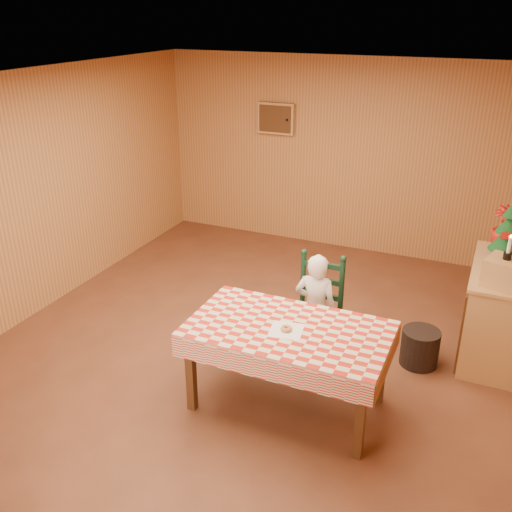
{
  "coord_description": "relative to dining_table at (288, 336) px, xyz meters",
  "views": [
    {
      "loc": [
        2.03,
        -4.42,
        3.18
      ],
      "look_at": [
        0.0,
        0.2,
        0.95
      ],
      "focal_mm": 40.0,
      "sensor_mm": 36.0,
      "label": 1
    }
  ],
  "objects": [
    {
      "name": "candle_set",
      "position": [
        1.55,
        1.17,
        0.56
      ],
      "size": [
        0.07,
        0.07,
        0.22
      ],
      "color": "black",
      "rests_on": "crate"
    },
    {
      "name": "storage_bin",
      "position": [
        0.94,
        1.09,
        -0.51
      ],
      "size": [
        0.46,
        0.46,
        0.36
      ],
      "primitive_type": "cylinder",
      "rotation": [
        0.0,
        0.0,
        0.34
      ],
      "color": "black",
      "rests_on": "ground"
    },
    {
      "name": "cabin_walls",
      "position": [
        -0.66,
        1.17,
        1.14
      ],
      "size": [
        5.1,
        6.05,
        2.65
      ],
      "color": "#B97C43",
      "rests_on": "ground"
    },
    {
      "name": "seated_child",
      "position": [
        -0.0,
        0.73,
        -0.13
      ],
      "size": [
        0.41,
        0.27,
        1.12
      ],
      "primitive_type": "imported",
      "rotation": [
        0.0,
        0.0,
        3.14
      ],
      "color": "white",
      "rests_on": "ground"
    },
    {
      "name": "christmas_tree",
      "position": [
        1.55,
        1.82,
        0.52
      ],
      "size": [
        0.34,
        0.34,
        0.62
      ],
      "color": "#502E15",
      "rests_on": "shelf_unit"
    },
    {
      "name": "flower_arrangement",
      "position": [
        1.5,
        2.12,
        0.45
      ],
      "size": [
        0.25,
        0.25,
        0.42
      ],
      "primitive_type": "imported",
      "rotation": [
        0.0,
        0.0,
        -0.06
      ],
      "color": "#B21410",
      "rests_on": "shelf_unit"
    },
    {
      "name": "ladder_chair",
      "position": [
        0.0,
        0.79,
        -0.18
      ],
      "size": [
        0.44,
        0.4,
        1.08
      ],
      "color": "black",
      "rests_on": "ground"
    },
    {
      "name": "dining_table",
      "position": [
        0.0,
        0.0,
        0.0
      ],
      "size": [
        1.66,
        0.96,
        0.77
      ],
      "color": "#502E15",
      "rests_on": "ground"
    },
    {
      "name": "shelf_unit",
      "position": [
        1.54,
        1.57,
        -0.22
      ],
      "size": [
        0.54,
        1.24,
        0.93
      ],
      "color": "tan",
      "rests_on": "ground"
    },
    {
      "name": "donut",
      "position": [
        -0.0,
        -0.05,
        0.1
      ],
      "size": [
        0.12,
        0.12,
        0.03
      ],
      "primitive_type": "torus",
      "rotation": [
        0.0,
        0.0,
        -0.35
      ],
      "color": "#CC8949",
      "rests_on": "napkin"
    },
    {
      "name": "crate",
      "position": [
        1.55,
        1.17,
        0.37
      ],
      "size": [
        0.38,
        0.38,
        0.25
      ],
      "primitive_type": "cube",
      "rotation": [
        0.0,
        0.0,
        -0.31
      ],
      "color": "tan",
      "rests_on": "shelf_unit"
    },
    {
      "name": "ground",
      "position": [
        -0.66,
        0.64,
        -0.69
      ],
      "size": [
        6.0,
        6.0,
        0.0
      ],
      "primitive_type": "plane",
      "color": "brown",
      "rests_on": "ground"
    },
    {
      "name": "napkin",
      "position": [
        -0.0,
        -0.05,
        0.08
      ],
      "size": [
        0.3,
        0.3,
        0.0
      ],
      "primitive_type": "cube",
      "rotation": [
        0.0,
        0.0,
        0.17
      ],
      "color": "white",
      "rests_on": "dining_table"
    }
  ]
}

